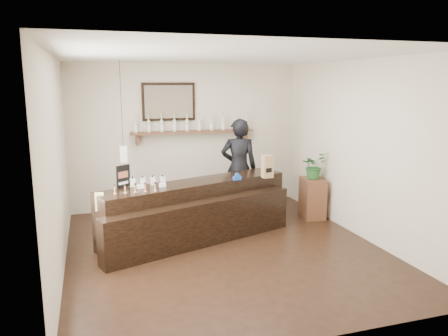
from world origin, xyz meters
The scene contains 10 objects.
ground centered at (0.00, 0.00, 0.00)m, with size 5.00×5.00×0.00m, color black.
room_shell centered at (0.00, 0.00, 1.70)m, with size 5.00×5.00×5.00m.
back_wall_decor centered at (-0.16, 2.37, 1.76)m, with size 2.66×0.96×1.69m.
counter centered at (-0.27, 0.58, 0.42)m, with size 3.22×1.86×1.05m.
promo_sign centered at (-1.39, 0.62, 1.07)m, with size 0.21×0.15×0.34m.
paper_bag centered at (0.93, 0.64, 1.08)m, with size 0.18×0.14×0.37m.
tape_dispenser centered at (0.40, 0.61, 0.94)m, with size 0.14×0.08×0.11m.
side_cabinet centered at (2.00, 1.02, 0.36)m, with size 0.43×0.55×0.73m.
potted_plant centered at (2.00, 1.02, 0.97)m, with size 0.43×0.37×0.48m, color #265F28.
shopkeeper centered at (0.76, 1.55, 1.02)m, with size 0.74×0.49×2.04m, color black.
Camera 1 is at (-1.84, -5.87, 2.43)m, focal length 35.00 mm.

